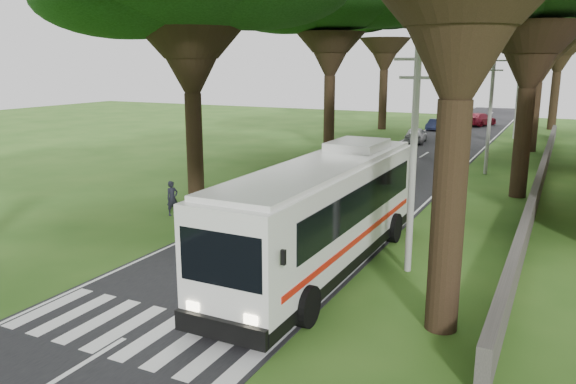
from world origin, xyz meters
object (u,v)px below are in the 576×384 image
at_px(pole_mid, 490,111).
at_px(distant_car_a, 416,135).
at_px(coach_bus, 325,212).
at_px(pedestrian, 172,198).
at_px(pole_near, 413,156).
at_px(pole_far, 517,95).
at_px(distant_car_c, 480,119).
at_px(distant_car_b, 435,124).

height_order(pole_mid, distant_car_a, pole_mid).
bearing_deg(coach_bus, pedestrian, 160.51).
xyz_separation_m(pole_near, pole_far, (0.00, 40.00, 0.00)).
distance_m(pole_mid, distant_car_c, 30.83).
height_order(distant_car_a, pedestrian, pedestrian).
bearing_deg(distant_car_b, pole_near, -76.89).
relative_size(distant_car_b, pedestrian, 2.09).
xyz_separation_m(pole_mid, coach_bus, (-2.80, -21.09, -2.07)).
distance_m(coach_bus, distant_car_a, 34.22).
xyz_separation_m(pole_far, distant_car_b, (-8.50, 3.67, -3.57)).
distance_m(distant_car_b, pedestrian, 41.55).
distance_m(pole_far, coach_bus, 41.24).
relative_size(coach_bus, distant_car_b, 3.75).
xyz_separation_m(pole_far, coach_bus, (-2.80, -41.09, -2.07)).
xyz_separation_m(pole_mid, distant_car_b, (-8.50, 23.67, -3.57)).
xyz_separation_m(pole_far, pedestrian, (-12.25, -37.70, -3.33)).
distance_m(pole_near, pedestrian, 12.90).
bearing_deg(distant_car_a, pole_far, -143.07).
relative_size(pole_far, distant_car_b, 2.26).
distance_m(pole_far, distant_car_a, 11.26).
bearing_deg(coach_bus, distant_car_b, 97.49).
relative_size(pole_mid, pole_far, 1.00).
xyz_separation_m(pole_near, pole_mid, (0.00, 20.00, 0.00)).
xyz_separation_m(pole_far, distant_car_c, (-4.70, 10.28, -3.40)).
xyz_separation_m(distant_car_b, distant_car_c, (3.80, 6.60, 0.16)).
distance_m(pole_near, pole_far, 40.00).
xyz_separation_m(coach_bus, pedestrian, (-9.45, 3.39, -1.26)).
xyz_separation_m(pole_mid, pedestrian, (-12.25, -17.70, -3.33)).
bearing_deg(pole_mid, coach_bus, -97.56).
bearing_deg(pedestrian, pole_near, -80.94).
bearing_deg(pole_near, pole_mid, 90.00).
distance_m(pole_far, distant_car_c, 11.80).
bearing_deg(distant_car_c, distant_car_a, 98.87).
xyz_separation_m(coach_bus, distant_car_c, (-1.90, 51.37, -1.33)).
bearing_deg(pole_near, pedestrian, 169.37).
distance_m(distant_car_b, distant_car_c, 7.62).
relative_size(distant_car_a, pedestrian, 2.48).
distance_m(pole_near, distant_car_a, 33.83).
bearing_deg(pole_mid, pole_far, 90.00).
bearing_deg(distant_car_b, coach_bus, -80.65).
bearing_deg(pole_near, pole_far, 90.00).
bearing_deg(pole_near, coach_bus, -158.74).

